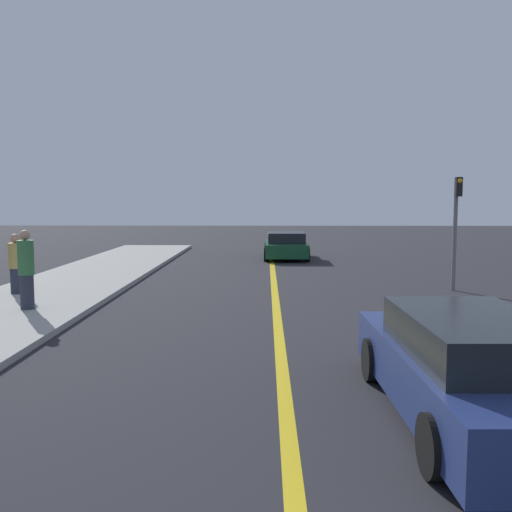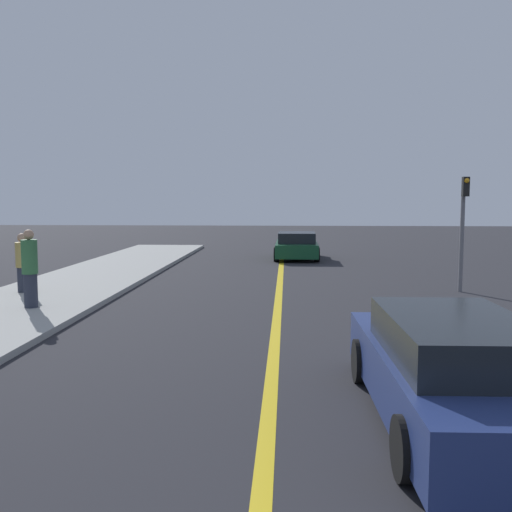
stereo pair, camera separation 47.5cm
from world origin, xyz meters
TOP-DOWN VIEW (x-y plane):
  - road_center_line at (0.00, 18.00)m, footprint 0.20×60.00m
  - sidewalk_left at (-6.22, 16.89)m, footprint 3.66×33.78m
  - car_near_right_lane at (2.15, 9.17)m, footprint 1.91×4.78m
  - car_ahead_center at (0.65, 27.94)m, footprint 1.99×3.86m
  - pedestrian_near_curb at (-5.78, 15.39)m, footprint 0.36×0.36m
  - pedestrian_mid_group at (-6.98, 17.57)m, footprint 0.38×0.38m
  - traffic_light at (5.23, 19.03)m, footprint 0.18×0.40m

SIDE VIEW (x-z plane):
  - road_center_line at x=0.00m, z-range 0.00..0.01m
  - sidewalk_left at x=-6.22m, z-range 0.00..0.13m
  - car_ahead_center at x=0.65m, z-range -0.02..1.19m
  - car_near_right_lane at x=2.15m, z-range -0.02..1.31m
  - pedestrian_mid_group at x=-6.98m, z-range 0.13..1.74m
  - pedestrian_near_curb at x=-5.78m, z-range 0.14..1.97m
  - traffic_light at x=5.23m, z-range 0.42..3.72m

